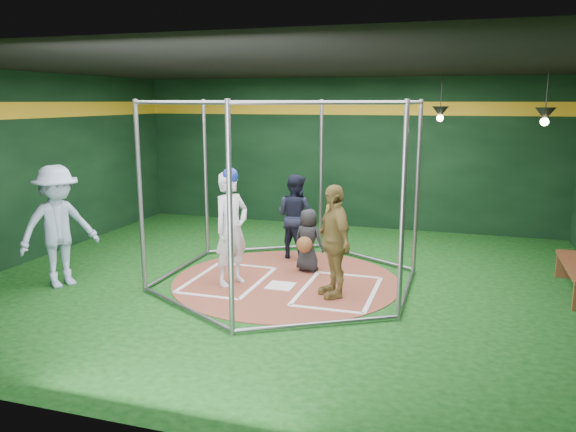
% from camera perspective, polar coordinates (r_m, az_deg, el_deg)
% --- Properties ---
extents(room_shell, '(10.10, 9.10, 3.53)m').
position_cam_1_polar(room_shell, '(9.09, -0.17, 3.93)').
color(room_shell, '#0C370D').
rests_on(room_shell, ground).
extents(clay_disc, '(3.80, 3.80, 0.01)m').
position_cam_1_polar(clay_disc, '(9.48, -0.18, -6.61)').
color(clay_disc, brown).
rests_on(clay_disc, ground).
extents(home_plate, '(0.43, 0.43, 0.01)m').
position_cam_1_polar(home_plate, '(9.20, -0.75, -7.10)').
color(home_plate, white).
rests_on(home_plate, clay_disc).
extents(batter_box_left, '(1.17, 1.77, 0.01)m').
position_cam_1_polar(batter_box_left, '(9.57, -6.10, -6.42)').
color(batter_box_left, white).
rests_on(batter_box_left, clay_disc).
extents(batter_box_right, '(1.17, 1.77, 0.01)m').
position_cam_1_polar(batter_box_right, '(9.01, 5.14, -7.56)').
color(batter_box_right, white).
rests_on(batter_box_right, clay_disc).
extents(batting_cage, '(4.05, 4.67, 3.00)m').
position_cam_1_polar(batting_cage, '(9.12, -0.19, 2.34)').
color(batting_cage, gray).
rests_on(batting_cage, ground).
extents(pendant_lamp_near, '(0.34, 0.34, 0.90)m').
position_cam_1_polar(pendant_lamp_near, '(12.19, 15.22, 10.15)').
color(pendant_lamp_near, black).
rests_on(pendant_lamp_near, room_shell).
extents(pendant_lamp_far, '(0.34, 0.34, 0.90)m').
position_cam_1_polar(pendant_lamp_far, '(10.65, 24.66, 9.35)').
color(pendant_lamp_far, black).
rests_on(pendant_lamp_far, room_shell).
extents(batter_figure, '(0.68, 0.80, 1.92)m').
position_cam_1_polar(batter_figure, '(9.12, -5.79, -1.14)').
color(batter_figure, silver).
rests_on(batter_figure, clay_disc).
extents(visitor_leopard, '(0.93, 1.08, 1.74)m').
position_cam_1_polar(visitor_leopard, '(8.57, 4.67, -2.54)').
color(visitor_leopard, '#A58B46').
rests_on(visitor_leopard, clay_disc).
extents(catcher_figure, '(0.61, 0.63, 1.12)m').
position_cam_1_polar(catcher_figure, '(9.85, 2.04, -2.50)').
color(catcher_figure, black).
rests_on(catcher_figure, clay_disc).
extents(umpire, '(0.95, 0.84, 1.62)m').
position_cam_1_polar(umpire, '(10.67, 0.72, -0.01)').
color(umpire, black).
rests_on(umpire, clay_disc).
extents(bystander_blue, '(1.25, 1.47, 1.98)m').
position_cam_1_polar(bystander_blue, '(9.75, -22.29, -0.99)').
color(bystander_blue, '#A0B2D4').
rests_on(bystander_blue, ground).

